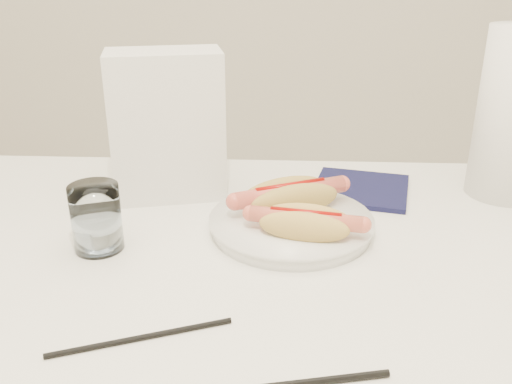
{
  "coord_description": "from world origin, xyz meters",
  "views": [
    {
      "loc": [
        0.05,
        -0.64,
        1.13
      ],
      "look_at": [
        0.01,
        0.08,
        0.82
      ],
      "focal_mm": 39.57,
      "sensor_mm": 36.0,
      "label": 1
    }
  ],
  "objects_px": {
    "hotdog_left": "(290,197)",
    "water_glass": "(96,218)",
    "hotdog_right": "(305,223)",
    "plate": "(291,226)",
    "napkin_box": "(167,125)",
    "table": "(243,303)"
  },
  "relations": [
    {
      "from": "water_glass",
      "to": "hotdog_right",
      "type": "bearing_deg",
      "value": 2.79
    },
    {
      "from": "hotdog_left",
      "to": "napkin_box",
      "type": "bearing_deg",
      "value": 128.0
    },
    {
      "from": "table",
      "to": "napkin_box",
      "type": "distance_m",
      "value": 0.32
    },
    {
      "from": "hotdog_left",
      "to": "napkin_box",
      "type": "relative_size",
      "value": 0.71
    },
    {
      "from": "napkin_box",
      "to": "table",
      "type": "bearing_deg",
      "value": -71.98
    },
    {
      "from": "table",
      "to": "plate",
      "type": "xyz_separation_m",
      "value": [
        0.06,
        0.1,
        0.07
      ]
    },
    {
      "from": "plate",
      "to": "napkin_box",
      "type": "relative_size",
      "value": 0.97
    },
    {
      "from": "hotdog_left",
      "to": "hotdog_right",
      "type": "height_order",
      "value": "hotdog_left"
    },
    {
      "from": "hotdog_left",
      "to": "table",
      "type": "bearing_deg",
      "value": -140.72
    },
    {
      "from": "table",
      "to": "hotdog_right",
      "type": "relative_size",
      "value": 7.78
    },
    {
      "from": "plate",
      "to": "hotdog_left",
      "type": "xyz_separation_m",
      "value": [
        -0.0,
        0.03,
        0.03
      ]
    },
    {
      "from": "plate",
      "to": "table",
      "type": "bearing_deg",
      "value": -123.0
    },
    {
      "from": "table",
      "to": "water_glass",
      "type": "relative_size",
      "value": 12.95
    },
    {
      "from": "hotdog_left",
      "to": "hotdog_right",
      "type": "relative_size",
      "value": 1.1
    },
    {
      "from": "hotdog_left",
      "to": "water_glass",
      "type": "height_order",
      "value": "water_glass"
    },
    {
      "from": "table",
      "to": "plate",
      "type": "bearing_deg",
      "value": 57.0
    },
    {
      "from": "plate",
      "to": "hotdog_right",
      "type": "distance_m",
      "value": 0.06
    },
    {
      "from": "hotdog_right",
      "to": "napkin_box",
      "type": "distance_m",
      "value": 0.29
    },
    {
      "from": "table",
      "to": "plate",
      "type": "height_order",
      "value": "plate"
    },
    {
      "from": "table",
      "to": "hotdog_left",
      "type": "height_order",
      "value": "hotdog_left"
    },
    {
      "from": "plate",
      "to": "hotdog_left",
      "type": "bearing_deg",
      "value": 93.75
    },
    {
      "from": "hotdog_right",
      "to": "napkin_box",
      "type": "height_order",
      "value": "napkin_box"
    }
  ]
}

